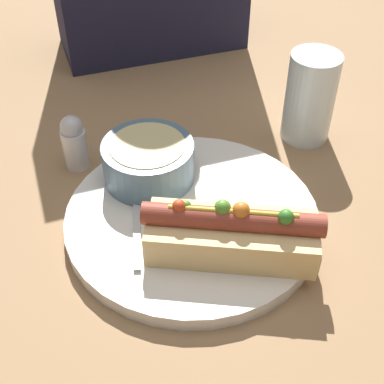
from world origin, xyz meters
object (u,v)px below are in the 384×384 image
drinking_glass (310,97)px  salt_shaker (74,142)px  hot_dog (232,233)px  soup_bowl (148,160)px  spoon (137,192)px

drinking_glass → salt_shaker: (-0.30, 0.03, -0.02)m
hot_dog → soup_bowl: hot_dog is taller
soup_bowl → spoon: 0.04m
soup_bowl → salt_shaker: (-0.07, 0.07, -0.01)m
soup_bowl → hot_dog: bearing=-70.8°
soup_bowl → spoon: soup_bowl is taller
soup_bowl → salt_shaker: bearing=136.2°
hot_dog → drinking_glass: (0.18, 0.18, 0.02)m
spoon → salt_shaker: (-0.05, 0.10, 0.01)m
soup_bowl → salt_shaker: size_ratio=1.45×
drinking_glass → spoon: bearing=-166.0°
spoon → drinking_glass: bearing=-61.8°
salt_shaker → drinking_glass: bearing=-6.5°
spoon → salt_shaker: salt_shaker is taller
spoon → salt_shaker: bearing=43.1°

